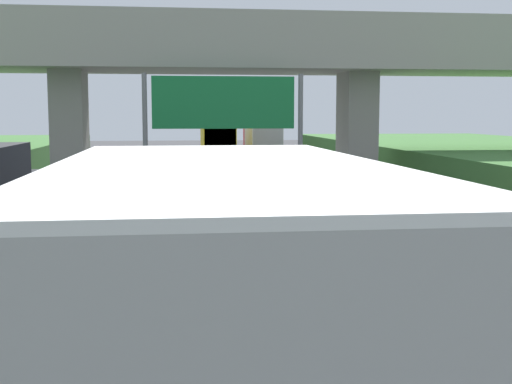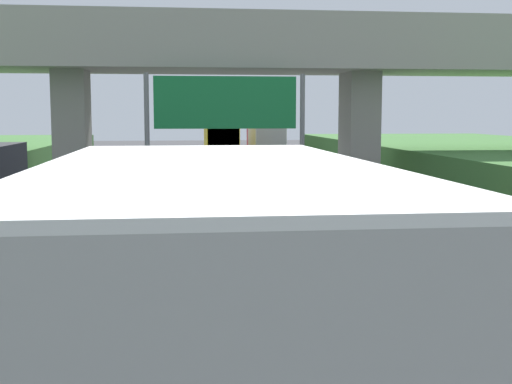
# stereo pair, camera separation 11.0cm
# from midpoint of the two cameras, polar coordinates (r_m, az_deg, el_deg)

# --- Properties ---
(lane_centre_stripe) EXTENTS (0.20, 86.94, 0.01)m
(lane_centre_stripe) POSITION_cam_midpoint_polar(r_m,az_deg,el_deg) (23.11, -2.40, -2.86)
(lane_centre_stripe) COLOR white
(lane_centre_stripe) RESTS_ON ground
(overpass_bridge) EXTENTS (40.00, 4.80, 7.76)m
(overpass_bridge) POSITION_cam_midpoint_polar(r_m,az_deg,el_deg) (28.73, -3.44, 10.66)
(overpass_bridge) COLOR #9E998E
(overpass_bridge) RESTS_ON ground
(overhead_highway_sign) EXTENTS (5.88, 0.18, 5.26)m
(overhead_highway_sign) POSITION_cam_midpoint_polar(r_m,az_deg,el_deg) (24.96, -2.85, 6.75)
(overhead_highway_sign) COLOR slate
(overhead_highway_sign) RESTS_ON ground
(truck_blue) EXTENTS (2.44, 7.30, 3.44)m
(truck_blue) POSITION_cam_midpoint_polar(r_m,az_deg,el_deg) (5.95, -4.09, -11.52)
(truck_blue) COLOR black
(truck_blue) RESTS_ON ground
(truck_red) EXTENTS (2.44, 7.30, 3.44)m
(truck_red) POSITION_cam_midpoint_polar(r_m,az_deg,el_deg) (53.08, 0.43, 4.55)
(truck_red) COLOR black
(truck_red) RESTS_ON ground
(truck_yellow) EXTENTS (2.44, 7.30, 3.44)m
(truck_yellow) POSITION_cam_midpoint_polar(r_m,az_deg,el_deg) (50.70, -3.36, 4.44)
(truck_yellow) COLOR black
(truck_yellow) RESTS_ON ground
(car_silver) EXTENTS (1.86, 4.10, 1.72)m
(car_silver) POSITION_cam_midpoint_polar(r_m,az_deg,el_deg) (31.79, 5.63, 1.24)
(car_silver) COLOR #B2B5B7
(car_silver) RESTS_ON ground
(car_white) EXTENTS (1.86, 4.10, 1.72)m
(car_white) POSITION_cam_midpoint_polar(r_m,az_deg,el_deg) (15.32, 6.49, -4.49)
(car_white) COLOR silver
(car_white) RESTS_ON ground
(construction_barrel_4) EXTENTS (0.57, 0.57, 0.90)m
(construction_barrel_4) POSITION_cam_midpoint_polar(r_m,az_deg,el_deg) (20.01, 18.43, -3.34)
(construction_barrel_4) COLOR orange
(construction_barrel_4) RESTS_ON ground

